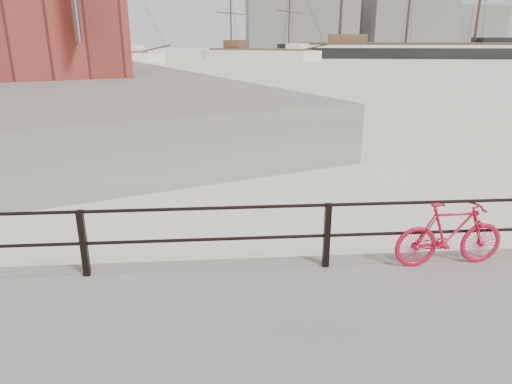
# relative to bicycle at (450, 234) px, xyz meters

# --- Properties ---
(bicycle) EXTENTS (1.68, 0.34, 1.01)m
(bicycle) POSITION_rel_bicycle_xyz_m (0.00, 0.00, 0.00)
(bicycle) COLOR #BA0C28
(bicycle) RESTS_ON promenade
(barque_black) EXTENTS (59.40, 28.76, 32.44)m
(barque_black) POSITION_rel_bicycle_xyz_m (33.59, 85.92, -0.85)
(barque_black) COLOR black
(barque_black) RESTS_ON ground
(schooner_mid) EXTENTS (27.74, 22.28, 18.80)m
(schooner_mid) POSITION_rel_bicycle_xyz_m (4.26, 82.15, -0.85)
(schooner_mid) COLOR white
(schooner_mid) RESTS_ON ground
(schooner_left) EXTENTS (26.97, 15.26, 19.28)m
(schooner_left) POSITION_rel_bicycle_xyz_m (-24.17, 71.35, -0.85)
(schooner_left) COLOR silver
(schooner_left) RESTS_ON ground
(industrial_west) EXTENTS (32.00, 18.00, 18.00)m
(industrial_west) POSITION_rel_bicycle_xyz_m (21.67, 140.25, 8.15)
(industrial_west) COLOR gray
(industrial_west) RESTS_ON ground
(industrial_mid) EXTENTS (26.00, 20.00, 24.00)m
(industrial_mid) POSITION_rel_bicycle_xyz_m (56.67, 145.25, 11.15)
(industrial_mid) COLOR gray
(industrial_mid) RESTS_ON ground
(industrial_east) EXTENTS (20.00, 16.00, 14.00)m
(industrial_east) POSITION_rel_bicycle_xyz_m (79.67, 150.25, 6.15)
(industrial_east) COLOR gray
(industrial_east) RESTS_ON ground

